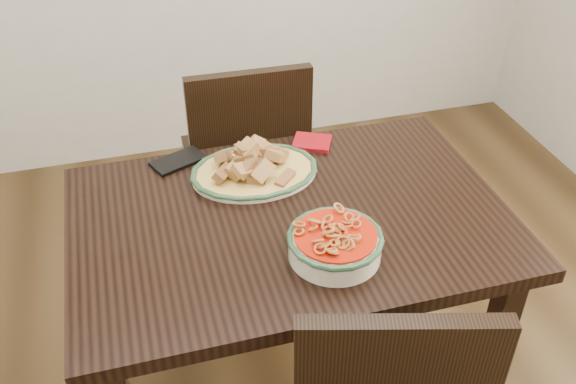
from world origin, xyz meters
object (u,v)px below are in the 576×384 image
object	(u,v)px
fish_plate	(254,162)
smartphone	(178,161)
noodle_bowl	(335,241)
dining_table	(290,245)
chair_far	(246,157)

from	to	relation	value
fish_plate	smartphone	world-z (taller)	fish_plate
fish_plate	noodle_bowl	bearing A→B (deg)	-74.39
dining_table	fish_plate	bearing A→B (deg)	103.11
dining_table	noodle_bowl	xyz separation A→B (m)	(0.06, -0.18, 0.15)
chair_far	fish_plate	world-z (taller)	chair_far
noodle_bowl	dining_table	bearing A→B (deg)	108.37
fish_plate	smartphone	distance (m)	0.24
noodle_bowl	smartphone	bearing A→B (deg)	121.11
chair_far	noodle_bowl	world-z (taller)	chair_far
dining_table	chair_far	world-z (taller)	chair_far
chair_far	smartphone	xyz separation A→B (m)	(-0.27, -0.35, 0.26)
dining_table	smartphone	distance (m)	0.42
fish_plate	noodle_bowl	size ratio (longest dim) A/B	1.53
chair_far	noodle_bowl	distance (m)	0.91
smartphone	chair_far	bearing A→B (deg)	29.07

